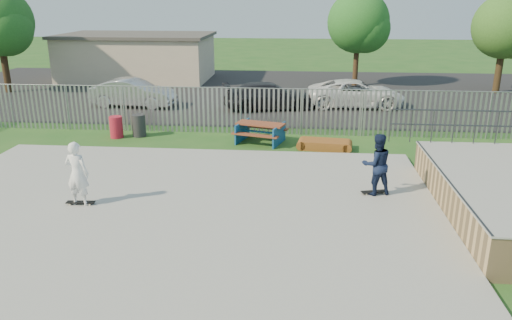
# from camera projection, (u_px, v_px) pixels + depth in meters

# --- Properties ---
(ground) EXTENTS (120.00, 120.00, 0.00)m
(ground) POSITION_uv_depth(u_px,v_px,m) (166.00, 219.00, 13.47)
(ground) COLOR #23571D
(ground) RESTS_ON ground
(concrete_slab) EXTENTS (15.00, 12.00, 0.15)m
(concrete_slab) POSITION_uv_depth(u_px,v_px,m) (166.00, 217.00, 13.44)
(concrete_slab) COLOR #A0A09A
(concrete_slab) RESTS_ON ground
(fence) EXTENTS (26.04, 16.02, 2.00)m
(fence) POSITION_uv_depth(u_px,v_px,m) (226.00, 139.00, 17.41)
(fence) COLOR gray
(fence) RESTS_ON ground
(picnic_table) EXTENTS (2.29, 2.06, 0.82)m
(picnic_table) POSITION_uv_depth(u_px,v_px,m) (260.00, 133.00, 20.40)
(picnic_table) COLOR brown
(picnic_table) RESTS_ON ground
(funbox) EXTENTS (1.87, 1.10, 0.36)m
(funbox) POSITION_uv_depth(u_px,v_px,m) (325.00, 145.00, 19.58)
(funbox) COLOR brown
(funbox) RESTS_ON ground
(trash_bin_red) EXTENTS (0.55, 0.55, 0.92)m
(trash_bin_red) POSITION_uv_depth(u_px,v_px,m) (116.00, 127.00, 21.09)
(trash_bin_red) COLOR #B11B2F
(trash_bin_red) RESTS_ON ground
(trash_bin_grey) EXTENTS (0.57, 0.57, 0.95)m
(trash_bin_grey) POSITION_uv_depth(u_px,v_px,m) (139.00, 126.00, 21.27)
(trash_bin_grey) COLOR #29292C
(trash_bin_grey) RESTS_ON ground
(parking_lot) EXTENTS (40.00, 18.00, 0.02)m
(parking_lot) POSITION_uv_depth(u_px,v_px,m) (243.00, 91.00, 31.43)
(parking_lot) COLOR black
(parking_lot) RESTS_ON ground
(car_silver) EXTENTS (4.62, 1.90, 1.49)m
(car_silver) POSITION_uv_depth(u_px,v_px,m) (133.00, 93.00, 26.84)
(car_silver) COLOR silver
(car_silver) RESTS_ON parking_lot
(car_dark) EXTENTS (5.12, 3.07, 1.39)m
(car_dark) POSITION_uv_depth(u_px,v_px,m) (269.00, 96.00, 26.28)
(car_dark) COLOR black
(car_dark) RESTS_ON parking_lot
(car_white) EXTENTS (5.24, 2.54, 1.44)m
(car_white) POSITION_uv_depth(u_px,v_px,m) (356.00, 93.00, 26.82)
(car_white) COLOR white
(car_white) RESTS_ON parking_lot
(building) EXTENTS (10.40, 6.40, 3.20)m
(building) POSITION_uv_depth(u_px,v_px,m) (138.00, 57.00, 35.37)
(building) COLOR beige
(building) RESTS_ON ground
(tree_mid) EXTENTS (3.96, 3.96, 6.11)m
(tree_mid) POSITION_uv_depth(u_px,v_px,m) (358.00, 22.00, 32.04)
(tree_mid) COLOR #452E1B
(tree_mid) RESTS_ON ground
(tree_right) EXTENTS (3.84, 3.84, 5.93)m
(tree_right) POSITION_uv_depth(u_px,v_px,m) (505.00, 27.00, 29.72)
(tree_right) COLOR #3F2E19
(tree_right) RESTS_ON ground
(skateboard_a) EXTENTS (0.82, 0.40, 0.08)m
(skateboard_a) POSITION_uv_depth(u_px,v_px,m) (374.00, 192.00, 14.82)
(skateboard_a) COLOR black
(skateboard_a) RESTS_ON concrete_slab
(skateboard_b) EXTENTS (0.81, 0.25, 0.08)m
(skateboard_b) POSITION_uv_depth(u_px,v_px,m) (81.00, 203.00, 14.06)
(skateboard_b) COLOR black
(skateboard_b) RESTS_ON concrete_slab
(skater_navy) EXTENTS (1.05, 0.91, 1.84)m
(skater_navy) POSITION_uv_depth(u_px,v_px,m) (377.00, 164.00, 14.54)
(skater_navy) COLOR #121C3A
(skater_navy) RESTS_ON concrete_slab
(skater_white) EXTENTS (0.71, 0.51, 1.84)m
(skater_white) POSITION_uv_depth(u_px,v_px,m) (77.00, 174.00, 13.78)
(skater_white) COLOR white
(skater_white) RESTS_ON concrete_slab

